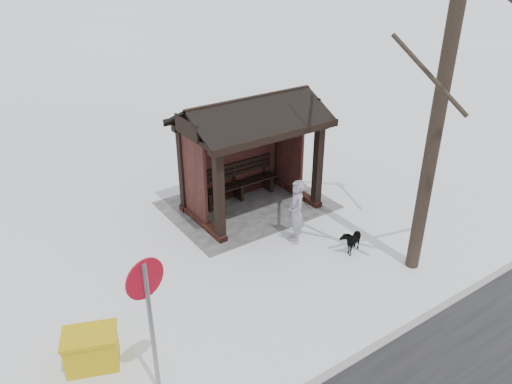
% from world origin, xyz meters
% --- Properties ---
extents(ground, '(120.00, 120.00, 0.00)m').
position_xyz_m(ground, '(0.00, 0.00, 0.00)').
color(ground, white).
rests_on(ground, ground).
extents(kerb, '(120.00, 0.15, 0.06)m').
position_xyz_m(kerb, '(0.00, 5.50, 0.01)').
color(kerb, gray).
rests_on(kerb, ground).
extents(trampled_patch, '(4.20, 3.20, 0.02)m').
position_xyz_m(trampled_patch, '(0.00, -0.20, 0.01)').
color(trampled_patch, gray).
rests_on(trampled_patch, ground).
extents(bus_shelter, '(3.60, 2.40, 3.09)m').
position_xyz_m(bus_shelter, '(0.00, -0.16, 2.17)').
color(bus_shelter, '#361613').
rests_on(bus_shelter, ground).
extents(pedestrian, '(0.56, 0.68, 1.61)m').
position_xyz_m(pedestrian, '(0.04, 1.94, 0.80)').
color(pedestrian, '#9992AC').
rests_on(pedestrian, ground).
extents(dog, '(0.78, 0.57, 0.60)m').
position_xyz_m(dog, '(-0.78, 2.99, 0.30)').
color(dog, black).
rests_on(dog, ground).
extents(grit_bin, '(1.06, 0.90, 0.69)m').
position_xyz_m(grit_bin, '(5.31, 3.02, 0.35)').
color(grit_bin, '#C3A10B').
rests_on(grit_bin, ground).
extents(road_sign, '(0.64, 0.18, 2.56)m').
position_xyz_m(road_sign, '(4.62, 4.15, 1.82)').
color(road_sign, gray).
rests_on(road_sign, ground).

